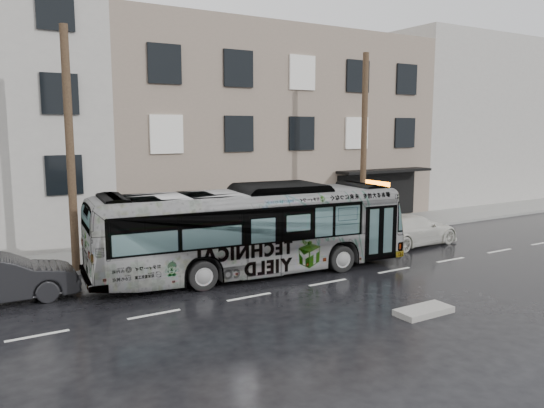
# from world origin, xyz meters

# --- Properties ---
(ground) EXTENTS (120.00, 120.00, 0.00)m
(ground) POSITION_xyz_m (0.00, 0.00, 0.00)
(ground) COLOR black
(ground) RESTS_ON ground
(sidewalk) EXTENTS (90.00, 3.60, 0.15)m
(sidewalk) POSITION_xyz_m (0.00, 4.90, 0.07)
(sidewalk) COLOR gray
(sidewalk) RESTS_ON ground
(building_taupe) EXTENTS (20.00, 12.00, 11.00)m
(building_taupe) POSITION_xyz_m (5.00, 12.70, 5.50)
(building_taupe) COLOR #76675A
(building_taupe) RESTS_ON ground
(building_filler) EXTENTS (18.00, 12.00, 12.00)m
(building_filler) POSITION_xyz_m (24.00, 12.70, 6.00)
(building_filler) COLOR #A7A49E
(building_filler) RESTS_ON ground
(utility_pole_front) EXTENTS (0.30, 0.30, 9.00)m
(utility_pole_front) POSITION_xyz_m (6.50, 3.30, 4.65)
(utility_pole_front) COLOR #4F3C27
(utility_pole_front) RESTS_ON sidewalk
(utility_pole_rear) EXTENTS (0.30, 0.30, 9.00)m
(utility_pole_rear) POSITION_xyz_m (-7.50, 3.30, 4.65)
(utility_pole_rear) COLOR #4F3C27
(utility_pole_rear) RESTS_ON sidewalk
(sign_post) EXTENTS (0.06, 0.06, 2.40)m
(sign_post) POSITION_xyz_m (7.60, 3.30, 1.35)
(sign_post) COLOR slate
(sign_post) RESTS_ON sidewalk
(bus) EXTENTS (12.33, 4.03, 3.37)m
(bus) POSITION_xyz_m (-1.77, -0.07, 1.69)
(bus) COLOR #B2B2B2
(bus) RESTS_ON ground
(white_sedan) EXTENTS (5.22, 2.40, 1.48)m
(white_sedan) POSITION_xyz_m (7.08, 0.45, 0.74)
(white_sedan) COLOR silver
(white_sedan) RESTS_ON ground
(slush_pile) EXTENTS (1.80, 0.81, 0.18)m
(slush_pile) POSITION_xyz_m (0.50, -6.57, 0.09)
(slush_pile) COLOR gray
(slush_pile) RESTS_ON ground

